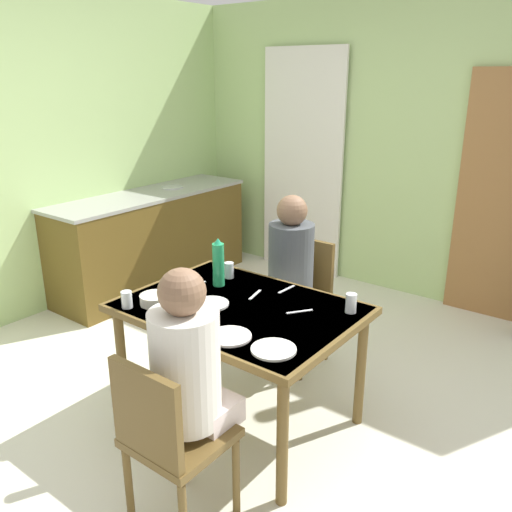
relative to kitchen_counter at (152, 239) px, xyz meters
The scene contains 24 objects.
ground_plane 2.17m from the kitchen_counter, 30.05° to the right, with size 6.19×6.19×0.00m, color silver.
wall_back 2.42m from the kitchen_counter, 35.67° to the left, with size 4.53×0.10×2.61m, color #B4D389.
wall_left 1.03m from the kitchen_counter, 125.23° to the right, with size 0.10×3.57×2.61m, color #B1D385.
door_wooden 3.13m from the kitchen_counter, 23.68° to the left, with size 0.80×0.05×2.00m, color #996839.
curtain_panel 1.64m from the kitchen_counter, 53.70° to the left, with size 0.90×0.03×2.19m, color white.
kitchen_counter is the anchor object (origin of this frame).
dining_table 2.35m from the kitchen_counter, 29.96° to the right, with size 1.27×0.93×0.74m.
chair_near_diner 3.04m from the kitchen_counter, 40.84° to the right, with size 0.40×0.40×0.87m.
chair_far_diner 1.94m from the kitchen_counter, 10.52° to the right, with size 0.40×0.40×0.87m.
person_near_diner 2.97m from the kitchen_counter, 38.83° to the right, with size 0.30×0.37×0.77m.
person_far_diner 2.00m from the kitchen_counter, 14.43° to the right, with size 0.30×0.37×0.77m.
water_bottle_green_near 2.06m from the kitchen_counter, 30.17° to the right, with size 0.07×0.07×0.30m.
water_bottle_green_far 2.51m from the kitchen_counter, 39.01° to the right, with size 0.07×0.07×0.30m.
serving_bowl_center 2.20m from the kitchen_counter, 41.17° to the right, with size 0.17×0.17×0.06m, color silver.
dinner_plate_near_left 2.89m from the kitchen_counter, 30.64° to the right, with size 0.21×0.21×0.01m, color white.
dinner_plate_near_right 2.29m from the kitchen_counter, 33.57° to the right, with size 0.20×0.20×0.01m, color white.
dinner_plate_far_center 2.69m from the kitchen_counter, 33.75° to the right, with size 0.21×0.21×0.01m, color white.
drinking_glass_by_near_diner 2.23m from the kitchen_counter, 45.14° to the right, with size 0.06×0.06×0.09m, color silver.
drinking_glass_by_far_diner 1.95m from the kitchen_counter, 27.21° to the right, with size 0.06×0.06×0.10m, color silver.
drinking_glass_spare_center 2.72m from the kitchen_counter, 18.83° to the right, with size 0.06×0.06×0.11m, color silver.
cutlery_knife_near 2.26m from the kitchen_counter, 26.46° to the right, with size 0.15×0.02×0.00m, color silver.
cutlery_fork_near 1.97m from the kitchen_counter, 34.09° to the right, with size 0.15×0.02×0.00m, color silver.
cutlery_knife_far 2.28m from the kitchen_counter, 21.30° to the right, with size 0.15×0.02×0.00m, color silver.
cutlery_fork_far 2.57m from the kitchen_counter, 23.89° to the right, with size 0.15×0.02×0.00m, color silver.
Camera 1 is at (1.90, -2.19, 1.96)m, focal length 37.33 mm.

